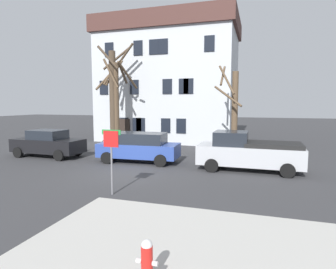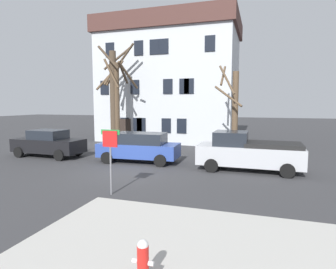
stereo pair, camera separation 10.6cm
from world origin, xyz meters
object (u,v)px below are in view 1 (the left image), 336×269
at_px(car_black_sedan, 48,143).
at_px(car_blue_wagon, 139,147).
at_px(tree_bare_far, 233,110).
at_px(building_main, 170,80).
at_px(street_sign_pole, 111,149).
at_px(tree_bare_near, 114,94).
at_px(pickup_truck_silver, 248,152).
at_px(bicycle_leaning, 109,146).
at_px(fire_hydrant, 147,260).
at_px(tree_bare_mid, 116,100).

bearing_deg(car_black_sedan, car_blue_wagon, 1.94).
bearing_deg(tree_bare_far, building_main, 132.64).
bearing_deg(street_sign_pole, tree_bare_near, 117.55).
distance_m(car_black_sedan, pickup_truck_silver, 12.40).
xyz_separation_m(tree_bare_far, bicycle_leaning, (-8.75, -0.79, -2.63)).
bearing_deg(fire_hydrant, tree_bare_mid, 119.46).
xyz_separation_m(tree_bare_mid, pickup_truck_silver, (10.12, -5.00, -2.76)).
bearing_deg(bicycle_leaning, building_main, 74.37).
distance_m(building_main, pickup_truck_silver, 14.37).
relative_size(tree_bare_far, bicycle_leaning, 3.60).
bearing_deg(tree_bare_far, car_blue_wagon, -142.25).
distance_m(tree_bare_near, car_blue_wagon, 7.05).
relative_size(pickup_truck_silver, bicycle_leaning, 3.15).
distance_m(building_main, bicycle_leaning, 9.73).
xyz_separation_m(tree_bare_mid, street_sign_pole, (5.37, -10.60, -1.98)).
xyz_separation_m(tree_bare_far, car_blue_wagon, (-5.03, -3.90, -2.09)).
xyz_separation_m(street_sign_pole, bicycle_leaning, (-5.11, 8.94, -1.37)).
distance_m(tree_bare_far, fire_hydrant, 14.63).
relative_size(car_black_sedan, bicycle_leaning, 2.84).
distance_m(tree_bare_near, tree_bare_far, 9.26).
bearing_deg(car_black_sedan, tree_bare_near, 66.60).
relative_size(tree_bare_far, pickup_truck_silver, 1.14).
relative_size(tree_bare_mid, car_blue_wagon, 1.44).
bearing_deg(bicycle_leaning, car_black_sedan, -127.39).
bearing_deg(pickup_truck_silver, street_sign_pole, -130.35).
relative_size(building_main, tree_bare_near, 1.56).
height_order(building_main, bicycle_leaning, building_main).
xyz_separation_m(car_blue_wagon, bicycle_leaning, (-3.72, 3.10, -0.53)).
bearing_deg(building_main, fire_hydrant, -74.02).
height_order(building_main, fire_hydrant, building_main).
relative_size(building_main, tree_bare_far, 2.12).
bearing_deg(pickup_truck_silver, car_black_sedan, 179.87).
height_order(tree_bare_far, street_sign_pole, tree_bare_far).
bearing_deg(street_sign_pole, fire_hydrant, -55.10).
height_order(street_sign_pole, bicycle_leaning, street_sign_pole).
height_order(fire_hydrant, bicycle_leaning, bicycle_leaning).
bearing_deg(fire_hydrant, tree_bare_near, 119.93).
bearing_deg(tree_bare_mid, building_main, 68.41).
height_order(car_black_sedan, car_blue_wagon, car_black_sedan).
bearing_deg(tree_bare_mid, pickup_truck_silver, -26.31).
relative_size(tree_bare_far, car_black_sedan, 1.27).
distance_m(tree_bare_far, pickup_truck_silver, 4.74).
distance_m(car_blue_wagon, street_sign_pole, 6.06).
bearing_deg(car_blue_wagon, car_black_sedan, -178.06).
xyz_separation_m(pickup_truck_silver, bicycle_leaning, (-9.86, 3.34, -0.59)).
relative_size(car_blue_wagon, street_sign_pole, 1.93).
relative_size(tree_bare_near, car_blue_wagon, 1.70).
xyz_separation_m(car_blue_wagon, street_sign_pole, (1.39, -5.84, 0.83)).
height_order(tree_bare_near, street_sign_pole, tree_bare_near).
bearing_deg(fire_hydrant, bicycle_leaning, 121.57).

